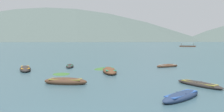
# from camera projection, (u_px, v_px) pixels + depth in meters

# --- Properties ---
(ground_plane) EXTENTS (6000.00, 6000.00, 0.00)m
(ground_plane) POSITION_uv_depth(u_px,v_px,m) (113.00, 42.00, 1503.79)
(ground_plane) COLOR #385660
(mountain_2) EXTENTS (2098.71, 2098.71, 499.87)m
(mountain_2) POSITION_uv_depth(u_px,v_px,m) (74.00, 10.00, 1701.59)
(mountain_2) COLOR #4C5B56
(mountain_2) RESTS_ON ground
(mountain_3) EXTENTS (802.47, 802.47, 238.74)m
(mountain_3) POSITION_uv_depth(u_px,v_px,m) (147.00, 26.00, 1640.80)
(mountain_3) COLOR slate
(mountain_3) RESTS_ON ground
(rowboat_0) EXTENTS (2.95, 3.71, 0.44)m
(rowboat_0) POSITION_uv_depth(u_px,v_px,m) (199.00, 84.00, 16.29)
(rowboat_0) COLOR #2D2826
(rowboat_0) RESTS_ON ground
(rowboat_1) EXTENTS (2.88, 4.57, 0.64)m
(rowboat_1) POSITION_uv_depth(u_px,v_px,m) (25.00, 69.00, 24.86)
(rowboat_1) COLOR #2D2826
(rowboat_1) RESTS_ON ground
(rowboat_2) EXTENTS (3.67, 1.60, 0.65)m
(rowboat_2) POSITION_uv_depth(u_px,v_px,m) (65.00, 81.00, 17.05)
(rowboat_2) COLOR #4C3323
(rowboat_2) RESTS_ON ground
(rowboat_3) EXTENTS (3.46, 2.23, 0.51)m
(rowboat_3) POSITION_uv_depth(u_px,v_px,m) (167.00, 66.00, 28.23)
(rowboat_3) COLOR #4C3323
(rowboat_3) RESTS_ON ground
(rowboat_5) EXTENTS (3.39, 3.26, 0.52)m
(rowboat_5) POSITION_uv_depth(u_px,v_px,m) (181.00, 96.00, 12.63)
(rowboat_5) COLOR navy
(rowboat_5) RESTS_ON ground
(rowboat_6) EXTENTS (2.05, 4.58, 0.70)m
(rowboat_6) POSITION_uv_depth(u_px,v_px,m) (110.00, 71.00, 23.12)
(rowboat_6) COLOR brown
(rowboat_6) RESTS_ON ground
(rowboat_7) EXTENTS (1.38, 3.25, 0.50)m
(rowboat_7) POSITION_uv_depth(u_px,v_px,m) (70.00, 66.00, 28.09)
(rowboat_7) COLOR #2D2826
(rowboat_7) RESTS_ON ground
(ferry_0) EXTENTS (9.57, 6.10, 2.54)m
(ferry_0) POSITION_uv_depth(u_px,v_px,m) (188.00, 46.00, 128.76)
(ferry_0) COLOR #4C3323
(ferry_0) RESTS_ON ground
(weed_patch_0) EXTENTS (2.25, 2.46, 0.14)m
(weed_patch_0) POSITION_uv_depth(u_px,v_px,m) (61.00, 74.00, 22.09)
(weed_patch_0) COLOR #38662D
(weed_patch_0) RESTS_ON ground
(weed_patch_1) EXTENTS (3.39, 4.04, 0.14)m
(weed_patch_1) POSITION_uv_depth(u_px,v_px,m) (104.00, 69.00, 26.53)
(weed_patch_1) COLOR #38662D
(weed_patch_1) RESTS_ON ground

